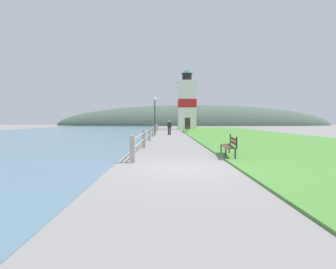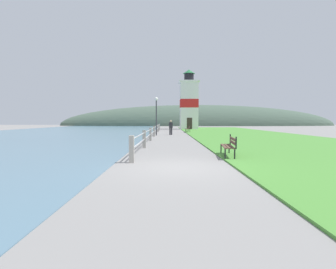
{
  "view_description": "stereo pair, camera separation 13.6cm",
  "coord_description": "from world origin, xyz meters",
  "px_view_note": "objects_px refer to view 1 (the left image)",
  "views": [
    {
      "loc": [
        -0.52,
        -8.69,
        1.59
      ],
      "look_at": [
        -0.27,
        14.79,
        0.3
      ],
      "focal_mm": 28.0,
      "sensor_mm": 36.0,
      "label": 1
    },
    {
      "loc": [
        -0.38,
        -8.69,
        1.59
      ],
      "look_at": [
        -0.27,
        14.79,
        0.3
      ],
      "focal_mm": 28.0,
      "sensor_mm": 36.0,
      "label": 2
    }
  ],
  "objects_px": {
    "park_bench_near": "(230,145)",
    "park_bench_midway": "(187,128)",
    "lighthouse": "(187,103)",
    "lamp_post": "(155,109)",
    "person_strolling": "(169,127)"
  },
  "relations": [
    {
      "from": "lamp_post",
      "to": "lighthouse",
      "type": "bearing_deg",
      "value": 75.65
    },
    {
      "from": "lighthouse",
      "to": "lamp_post",
      "type": "height_order",
      "value": "lighthouse"
    },
    {
      "from": "lighthouse",
      "to": "lamp_post",
      "type": "bearing_deg",
      "value": -104.35
    },
    {
      "from": "person_strolling",
      "to": "park_bench_midway",
      "type": "bearing_deg",
      "value": -30.38
    },
    {
      "from": "park_bench_near",
      "to": "lighthouse",
      "type": "distance_m",
      "value": 35.17
    },
    {
      "from": "lighthouse",
      "to": "person_strolling",
      "type": "xyz_separation_m",
      "value": [
        -3.36,
        -18.06,
        -3.76
      ]
    },
    {
      "from": "park_bench_near",
      "to": "person_strolling",
      "type": "bearing_deg",
      "value": -75.38
    },
    {
      "from": "park_bench_near",
      "to": "park_bench_midway",
      "type": "relative_size",
      "value": 1.06
    },
    {
      "from": "park_bench_near",
      "to": "person_strolling",
      "type": "xyz_separation_m",
      "value": [
        -2.35,
        16.86,
        0.32
      ]
    },
    {
      "from": "lamp_post",
      "to": "park_bench_midway",
      "type": "bearing_deg",
      "value": 59.78
    },
    {
      "from": "lighthouse",
      "to": "lamp_post",
      "type": "distance_m",
      "value": 19.74
    },
    {
      "from": "park_bench_midway",
      "to": "lamp_post",
      "type": "relative_size",
      "value": 0.48
    },
    {
      "from": "park_bench_midway",
      "to": "person_strolling",
      "type": "bearing_deg",
      "value": 65.61
    },
    {
      "from": "person_strolling",
      "to": "park_bench_near",
      "type": "bearing_deg",
      "value": -179.93
    },
    {
      "from": "park_bench_near",
      "to": "park_bench_midway",
      "type": "distance_m",
      "value": 22.42
    }
  ]
}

